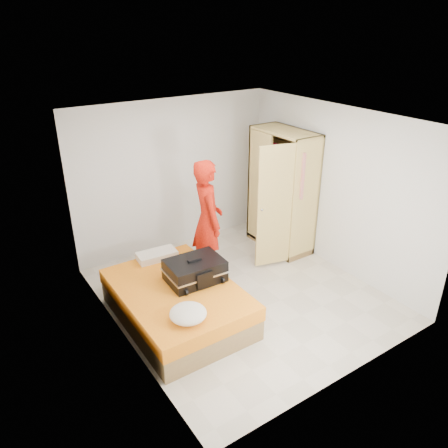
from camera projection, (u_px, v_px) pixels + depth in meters
room at (242, 215)px, 5.96m from camera, size 4.00×4.02×2.60m
bed at (177, 303)px, 5.89m from camera, size 1.42×2.02×0.50m
wardrobe at (281, 195)px, 7.47m from camera, size 1.16×1.20×2.10m
person at (208, 221)px, 6.61m from camera, size 0.62×0.79×1.91m
suitcase at (195, 271)px, 5.89m from camera, size 0.79×0.60×0.33m
round_cushion at (188, 313)px, 5.13m from camera, size 0.44×0.44×0.17m
pillow at (157, 255)px, 6.47m from camera, size 0.60×0.34×0.10m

